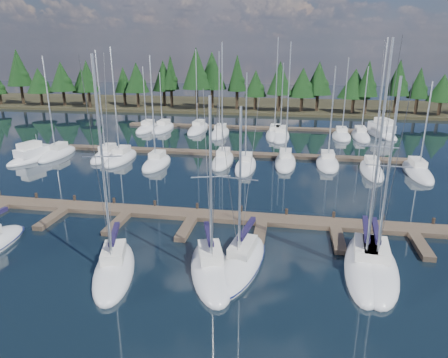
% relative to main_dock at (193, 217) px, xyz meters
% --- Properties ---
extents(ground, '(260.00, 260.00, 0.00)m').
position_rel_main_dock_xyz_m(ground, '(0.00, 12.64, -0.20)').
color(ground, black).
rests_on(ground, ground).
extents(far_shore, '(220.00, 30.00, 0.60)m').
position_rel_main_dock_xyz_m(far_shore, '(0.00, 72.64, 0.10)').
color(far_shore, '#312D1B').
rests_on(far_shore, ground).
extents(main_dock, '(44.00, 6.13, 0.90)m').
position_rel_main_dock_xyz_m(main_dock, '(0.00, 0.00, 0.00)').
color(main_dock, brown).
rests_on(main_dock, ground).
extents(back_docks, '(50.00, 21.80, 0.40)m').
position_rel_main_dock_xyz_m(back_docks, '(0.00, 32.23, -0.00)').
color(back_docks, brown).
rests_on(back_docks, ground).
extents(front_sailboat_2, '(4.72, 8.26, 14.71)m').
position_rel_main_dock_xyz_m(front_sailboat_2, '(-3.03, -9.37, 0.10)').
color(front_sailboat_2, silver).
rests_on(front_sailboat_2, ground).
extents(front_sailboat_3, '(4.96, 8.54, 12.45)m').
position_rel_main_dock_xyz_m(front_sailboat_3, '(3.28, -8.31, 0.08)').
color(front_sailboat_3, silver).
rests_on(front_sailboat_3, ground).
extents(front_sailboat_4, '(4.01, 9.19, 11.75)m').
position_rel_main_dock_xyz_m(front_sailboat_4, '(5.12, -7.17, 0.07)').
color(front_sailboat_4, silver).
rests_on(front_sailboat_4, ground).
extents(front_sailboat_5, '(3.95, 9.67, 13.50)m').
position_rel_main_dock_xyz_m(front_sailboat_5, '(14.00, -6.12, 0.07)').
color(front_sailboat_5, silver).
rests_on(front_sailboat_5, ground).
extents(front_sailboat_6, '(3.64, 9.85, 15.56)m').
position_rel_main_dock_xyz_m(front_sailboat_6, '(13.34, -6.01, 0.10)').
color(front_sailboat_6, silver).
rests_on(front_sailboat_6, ground).
extents(back_sailboat_rows, '(49.48, 33.03, 16.78)m').
position_rel_main_dock_xyz_m(back_sailboat_rows, '(0.03, 27.82, 0.06)').
color(back_sailboat_rows, silver).
rests_on(back_sailboat_rows, ground).
extents(motor_yacht_left, '(4.85, 8.57, 4.06)m').
position_rel_main_dock_xyz_m(motor_yacht_left, '(-25.81, 15.65, 0.25)').
color(motor_yacht_left, silver).
rests_on(motor_yacht_left, ground).
extents(motor_yacht_right, '(5.70, 10.33, 4.92)m').
position_rel_main_dock_xyz_m(motor_yacht_right, '(23.30, 40.25, 0.33)').
color(motor_yacht_right, silver).
rests_on(motor_yacht_right, ground).
extents(tree_line, '(184.34, 11.29, 14.03)m').
position_rel_main_dock_xyz_m(tree_line, '(1.58, 62.81, 7.29)').
color(tree_line, black).
rests_on(tree_line, far_shore).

